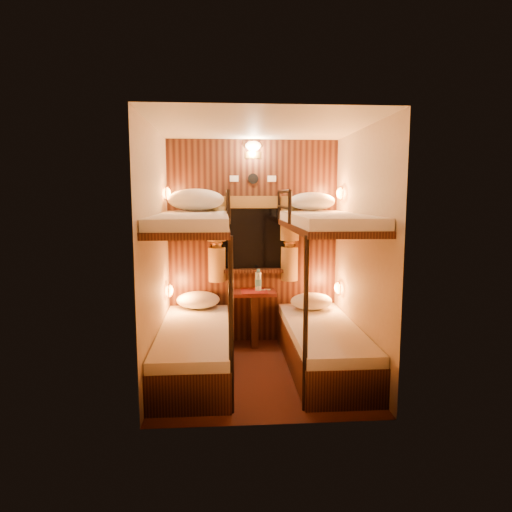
{
  "coord_description": "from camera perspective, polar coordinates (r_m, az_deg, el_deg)",
  "views": [
    {
      "loc": [
        -0.36,
        -4.35,
        1.77
      ],
      "look_at": [
        -0.03,
        0.15,
        1.16
      ],
      "focal_mm": 32.0,
      "sensor_mm": 36.0,
      "label": 1
    }
  ],
  "objects": [
    {
      "name": "floor",
      "position": [
        4.71,
        0.5,
        -14.33
      ],
      "size": [
        2.1,
        2.1,
        0.0
      ],
      "primitive_type": "plane",
      "color": "#38190F",
      "rests_on": "ground"
    },
    {
      "name": "window",
      "position": [
        5.4,
        -0.36,
        1.47
      ],
      "size": [
        1.0,
        0.12,
        0.79
      ],
      "color": "black",
      "rests_on": "back_panel"
    },
    {
      "name": "wall_right",
      "position": [
        4.6,
        13.04,
        0.41
      ],
      "size": [
        0.0,
        2.4,
        2.4
      ],
      "primitive_type": "plane",
      "rotation": [
        1.57,
        0.0,
        -1.57
      ],
      "color": "#C6B293",
      "rests_on": "floor"
    },
    {
      "name": "reading_lamps",
      "position": [
        5.09,
        -0.13,
        1.76
      ],
      "size": [
        2.0,
        0.2,
        1.25
      ],
      "color": "orange",
      "rests_on": "wall_left"
    },
    {
      "name": "table",
      "position": [
        5.39,
        -0.24,
        -6.84
      ],
      "size": [
        0.5,
        0.34,
        0.66
      ],
      "color": "#5C1C15",
      "rests_on": "floor"
    },
    {
      "name": "back_panel",
      "position": [
        5.43,
        -0.38,
        1.7
      ],
      "size": [
        2.0,
        0.03,
        2.4
      ],
      "primitive_type": "cube",
      "color": "black",
      "rests_on": "floor"
    },
    {
      "name": "pillow_lower_left",
      "position": [
        5.35,
        -7.24,
        -5.46
      ],
      "size": [
        0.5,
        0.36,
        0.2
      ],
      "primitive_type": "ellipsoid",
      "color": "white",
      "rests_on": "bunk_left"
    },
    {
      "name": "bunk_right",
      "position": [
        4.69,
        8.41,
        -7.31
      ],
      "size": [
        0.72,
        1.9,
        1.82
      ],
      "color": "black",
      "rests_on": "floor"
    },
    {
      "name": "wall_front",
      "position": [
        3.37,
        1.98,
        -1.99
      ],
      "size": [
        2.4,
        0.0,
        2.4
      ],
      "primitive_type": "plane",
      "rotation": [
        -1.57,
        0.0,
        0.0
      ],
      "color": "#C6B293",
      "rests_on": "floor"
    },
    {
      "name": "curtains",
      "position": [
        5.36,
        -0.34,
        2.31
      ],
      "size": [
        1.1,
        0.22,
        1.0
      ],
      "color": "brown",
      "rests_on": "back_panel"
    },
    {
      "name": "pillow_upper_left",
      "position": [
        5.08,
        -7.53,
        6.98
      ],
      "size": [
        0.62,
        0.44,
        0.24
      ],
      "primitive_type": "ellipsoid",
      "color": "white",
      "rests_on": "bunk_left"
    },
    {
      "name": "bottle_right",
      "position": [
        5.33,
        0.29,
        -3.19
      ],
      "size": [
        0.07,
        0.07,
        0.26
      ],
      "rotation": [
        0.0,
        0.0,
        0.43
      ],
      "color": "#99BFE5",
      "rests_on": "table"
    },
    {
      "name": "bottle_left",
      "position": [
        5.33,
        0.26,
        -3.38
      ],
      "size": [
        0.06,
        0.06,
        0.22
      ],
      "rotation": [
        0.0,
        0.0,
        0.21
      ],
      "color": "#99BFE5",
      "rests_on": "table"
    },
    {
      "name": "pillow_upper_right",
      "position": [
        5.22,
        7.01,
        6.79
      ],
      "size": [
        0.52,
        0.37,
        0.21
      ],
      "primitive_type": "ellipsoid",
      "color": "white",
      "rests_on": "bunk_right"
    },
    {
      "name": "wall_back",
      "position": [
        5.44,
        -0.39,
        1.72
      ],
      "size": [
        2.4,
        0.0,
        2.4
      ],
      "primitive_type": "plane",
      "rotation": [
        1.57,
        0.0,
        0.0
      ],
      "color": "#C6B293",
      "rests_on": "floor"
    },
    {
      "name": "back_fixtures",
      "position": [
        5.39,
        -0.37,
        12.8
      ],
      "size": [
        0.54,
        0.09,
        0.48
      ],
      "color": "black",
      "rests_on": "back_panel"
    },
    {
      "name": "sachet_a",
      "position": [
        5.37,
        0.83,
        -4.28
      ],
      "size": [
        0.07,
        0.06,
        0.01
      ],
      "primitive_type": "cube",
      "rotation": [
        0.0,
        0.0,
        -0.07
      ],
      "color": "silver",
      "rests_on": "table"
    },
    {
      "name": "pillow_lower_right",
      "position": [
        5.3,
        6.93,
        -5.63
      ],
      "size": [
        0.48,
        0.34,
        0.19
      ],
      "primitive_type": "ellipsoid",
      "color": "white",
      "rests_on": "bunk_right"
    },
    {
      "name": "wall_left",
      "position": [
        4.44,
        -12.47,
        0.17
      ],
      "size": [
        0.0,
        2.4,
        2.4
      ],
      "primitive_type": "plane",
      "rotation": [
        1.57,
        0.0,
        1.57
      ],
      "color": "#C6B293",
      "rests_on": "floor"
    },
    {
      "name": "sachet_b",
      "position": [
        5.41,
        1.41,
        -4.2
      ],
      "size": [
        0.08,
        0.06,
        0.01
      ],
      "primitive_type": "cube",
      "rotation": [
        0.0,
        0.0,
        -0.06
      ],
      "color": "silver",
      "rests_on": "table"
    },
    {
      "name": "ceiling",
      "position": [
        4.41,
        0.53,
        15.94
      ],
      "size": [
        2.1,
        2.1,
        0.0
      ],
      "primitive_type": "plane",
      "rotation": [
        3.14,
        0.0,
        0.0
      ],
      "color": "silver",
      "rests_on": "wall_back"
    },
    {
      "name": "bunk_left",
      "position": [
        4.59,
        -7.72,
        -7.63
      ],
      "size": [
        0.72,
        1.9,
        1.82
      ],
      "color": "black",
      "rests_on": "floor"
    }
  ]
}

